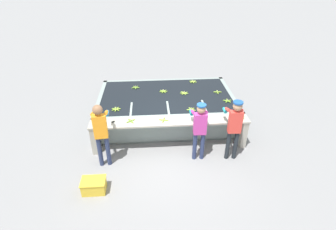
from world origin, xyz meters
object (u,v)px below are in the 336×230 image
(banana_bunch_floating_2, at_px, (136,87))
(banana_bunch_ledge_1, at_px, (164,120))
(banana_bunch_floating_4, at_px, (163,91))
(banana_bunch_ledge_2, at_px, (131,121))
(banana_bunch_floating_5, at_px, (193,82))
(knife_0, at_px, (115,121))
(worker_0, at_px, (101,130))
(banana_bunch_floating_1, at_px, (191,110))
(banana_bunch_floating_3, at_px, (116,109))
(worker_2, at_px, (234,125))
(banana_bunch_floating_0, at_px, (184,93))
(banana_bunch_ledge_0, at_px, (240,117))
(worker_1, at_px, (200,126))
(banana_bunch_floating_7, at_px, (217,92))
(banana_bunch_floating_6, at_px, (228,101))
(crate, at_px, (94,186))

(banana_bunch_floating_2, bearing_deg, banana_bunch_ledge_1, -69.26)
(banana_bunch_floating_4, height_order, banana_bunch_ledge_2, banana_bunch_ledge_2)
(banana_bunch_floating_5, bearing_deg, banana_bunch_floating_4, -147.09)
(banana_bunch_ledge_2, relative_size, knife_0, 0.94)
(worker_0, xyz_separation_m, banana_bunch_ledge_2, (0.68, 0.63, -0.17))
(banana_bunch_floating_1, xyz_separation_m, banana_bunch_floating_3, (-2.16, 0.19, -0.00))
(banana_bunch_floating_2, bearing_deg, worker_2, -46.94)
(worker_2, relative_size, banana_bunch_floating_0, 6.07)
(banana_bunch_floating_3, distance_m, banana_bunch_floating_4, 1.80)
(banana_bunch_floating_2, relative_size, banana_bunch_ledge_1, 0.99)
(banana_bunch_floating_4, distance_m, knife_0, 2.21)
(banana_bunch_floating_5, relative_size, banana_bunch_ledge_0, 1.01)
(banana_bunch_floating_0, bearing_deg, banana_bunch_floating_3, -156.48)
(worker_1, distance_m, banana_bunch_floating_7, 2.35)
(worker_1, relative_size, banana_bunch_floating_7, 5.81)
(banana_bunch_floating_4, relative_size, banana_bunch_floating_6, 1.01)
(banana_bunch_floating_0, xyz_separation_m, banana_bunch_floating_7, (1.09, -0.01, 0.00))
(banana_bunch_ledge_1, bearing_deg, banana_bunch_floating_3, 152.28)
(banana_bunch_floating_2, distance_m, banana_bunch_floating_5, 2.03)
(banana_bunch_floating_3, height_order, banana_bunch_floating_6, same)
(crate, bearing_deg, banana_bunch_ledge_0, 22.39)
(banana_bunch_ledge_0, bearing_deg, banana_bunch_floating_5, 109.98)
(banana_bunch_ledge_1, bearing_deg, banana_bunch_floating_4, 86.83)
(worker_0, xyz_separation_m, crate, (-0.14, -0.94, -0.90))
(worker_0, bearing_deg, banana_bunch_floating_2, 75.04)
(banana_bunch_floating_2, xyz_separation_m, banana_bunch_ledge_0, (2.91, -2.14, 0.00))
(banana_bunch_floating_1, xyz_separation_m, banana_bunch_ledge_2, (-1.70, -0.50, 0.00))
(banana_bunch_floating_4, relative_size, banana_bunch_ledge_0, 1.00)
(banana_bunch_floating_4, xyz_separation_m, banana_bunch_floating_6, (1.91, -0.82, 0.00))
(banana_bunch_floating_6, bearing_deg, worker_2, -99.77)
(banana_bunch_ledge_0, bearing_deg, banana_bunch_floating_4, 138.21)
(worker_2, bearing_deg, knife_0, 167.75)
(banana_bunch_floating_5, relative_size, crate, 0.51)
(banana_bunch_floating_6, bearing_deg, banana_bunch_ledge_0, -85.43)
(worker_2, bearing_deg, banana_bunch_ledge_2, 167.00)
(banana_bunch_floating_3, height_order, banana_bunch_floating_7, same)
(worker_2, bearing_deg, worker_1, 176.68)
(worker_0, bearing_deg, worker_1, 1.66)
(knife_0, height_order, crate, knife_0)
(banana_bunch_floating_4, relative_size, banana_bunch_ledge_2, 1.11)
(banana_bunch_floating_3, distance_m, banana_bunch_ledge_2, 0.82)
(banana_bunch_floating_7, height_order, banana_bunch_ledge_0, banana_bunch_ledge_0)
(worker_1, distance_m, banana_bunch_ledge_0, 1.33)
(banana_bunch_floating_3, bearing_deg, banana_bunch_ledge_0, -11.36)
(banana_bunch_floating_2, xyz_separation_m, banana_bunch_floating_3, (-0.52, -1.45, -0.00))
(banana_bunch_floating_6, bearing_deg, banana_bunch_floating_0, 152.93)
(worker_2, bearing_deg, banana_bunch_floating_4, 124.68)
(banana_bunch_floating_5, distance_m, banana_bunch_ledge_2, 3.22)
(banana_bunch_floating_0, relative_size, banana_bunch_floating_6, 1.01)
(worker_1, height_order, worker_2, worker_2)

